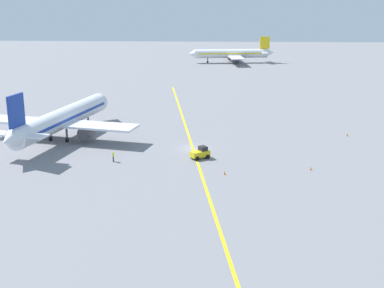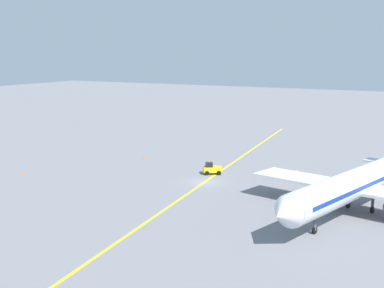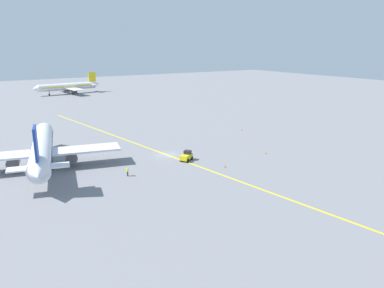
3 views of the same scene
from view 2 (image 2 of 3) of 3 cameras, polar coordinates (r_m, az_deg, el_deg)
name	(u,v)px [view 2 (image 2 of 3)]	position (r m, az deg, el deg)	size (l,w,h in m)	color
ground_plane	(204,182)	(81.91, 1.32, -4.11)	(400.00, 400.00, 0.00)	slate
apron_yellow_centreline	(204,182)	(81.91, 1.32, -4.11)	(0.40, 120.00, 0.01)	yellow
airplane_at_gate	(356,184)	(68.89, 17.08, -4.12)	(28.45, 35.23, 10.60)	silver
baggage_tug_white	(212,169)	(87.07, 2.13, -2.65)	(3.33, 2.92, 2.11)	gold
ground_crew_worker	(297,175)	(84.21, 11.11, -3.27)	(0.23, 0.58, 1.68)	#23232D
traffic_cone_near_nose	(144,157)	(99.57, -5.14, -1.44)	(0.32, 0.32, 0.55)	orange
traffic_cone_mid_apron	(212,162)	(95.48, 2.16, -1.90)	(0.32, 0.32, 0.55)	orange
traffic_cone_by_wingtip	(24,173)	(90.90, -17.44, -2.98)	(0.32, 0.32, 0.55)	orange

